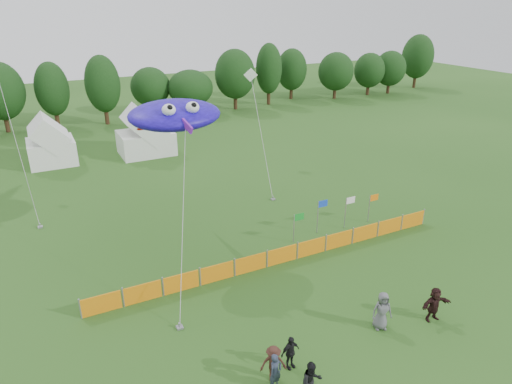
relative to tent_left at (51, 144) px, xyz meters
name	(u,v)px	position (x,y,z in m)	size (l,w,h in m)	color
ground	(319,351)	(8.05, -31.52, -1.81)	(160.00, 160.00, 0.00)	#234C16
treeline	(124,86)	(9.66, 13.41, 2.37)	(104.57, 8.78, 8.36)	#382314
tent_left	(51,144)	(0.00, 0.00, 0.00)	(4.07, 4.07, 3.59)	white
tent_right	(146,136)	(8.42, -1.13, 0.01)	(5.11, 4.09, 3.61)	silver
barrier_fence	(282,255)	(10.18, -24.58, -1.31)	(21.90, 0.06, 1.00)	orange
flag_row	(335,211)	(15.22, -22.63, -0.41)	(6.73, 0.43, 2.23)	gray
spectator_a	(276,372)	(5.40, -32.41, -1.01)	(0.58, 0.38, 1.60)	#272F42
spectator_b	(312,382)	(6.32, -33.52, -0.93)	(0.85, 0.66, 1.75)	black
spectator_c	(273,364)	(5.53, -32.00, -1.00)	(1.05, 0.60, 1.62)	#371D16
spectator_d	(290,352)	(6.46, -31.74, -1.04)	(0.90, 0.37, 1.54)	black
spectator_e	(382,311)	(11.44, -31.51, -0.87)	(0.92, 0.60, 1.89)	#55565B
spectator_f	(434,304)	(14.03, -32.16, -0.94)	(1.61, 0.51, 1.74)	black
stingray_kite	(174,114)	(5.78, -19.98, 6.39)	(5.36, 13.99, 9.16)	#250FD6
small_kite_white	(256,105)	(16.26, -9.32, 3.81)	(3.83, 10.23, 8.37)	white
small_kite_dark	(10,122)	(-2.59, -7.20, 4.03)	(1.67, 10.83, 10.20)	black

